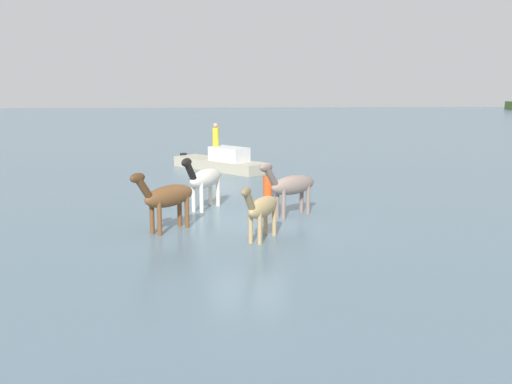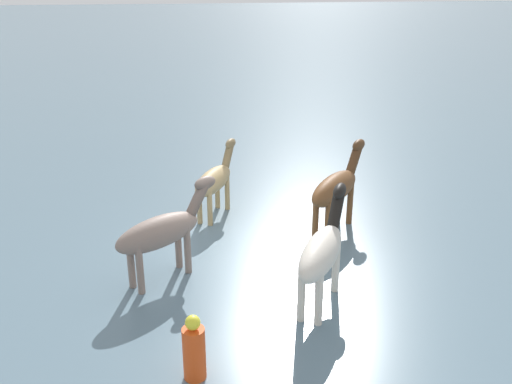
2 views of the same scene
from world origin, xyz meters
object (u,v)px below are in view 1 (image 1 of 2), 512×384
object	(u,v)px
horse_dark_mare	(262,208)
boat_skiff_near	(222,163)
horse_mid_herd	(204,179)
horse_gray_outer	(291,185)
horse_rear_stallion	(167,197)
person_helmsman_aft	(216,136)
buoy_channel_marker	(268,186)

from	to	relation	value
horse_dark_mare	boat_skiff_near	bearing A→B (deg)	-147.07
horse_mid_herd	horse_dark_mare	bearing A→B (deg)	50.79
horse_gray_outer	boat_skiff_near	world-z (taller)	horse_gray_outer
horse_gray_outer	boat_skiff_near	distance (m)	10.97
horse_gray_outer	horse_dark_mare	distance (m)	3.26
horse_dark_mare	horse_rear_stallion	distance (m)	3.07
horse_gray_outer	horse_dark_mare	size ratio (longest dim) A/B	1.03
horse_mid_herd	person_helmsman_aft	distance (m)	9.49
horse_dark_mare	horse_rear_stallion	bearing A→B (deg)	-84.54
horse_mid_herd	boat_skiff_near	distance (m)	9.46
boat_skiff_near	horse_rear_stallion	bearing A→B (deg)	-52.10
horse_dark_mare	buoy_channel_marker	xyz separation A→B (m)	(-6.15, 0.65, -0.45)
boat_skiff_near	horse_mid_herd	bearing A→B (deg)	-48.22
horse_mid_herd	person_helmsman_aft	size ratio (longest dim) A/B	2.07
horse_dark_mare	horse_gray_outer	bearing A→B (deg)	-173.69
horse_dark_mare	person_helmsman_aft	distance (m)	13.86
horse_rear_stallion	boat_skiff_near	bearing A→B (deg)	-147.31
boat_skiff_near	buoy_channel_marker	distance (m)	7.77
person_helmsman_aft	buoy_channel_marker	world-z (taller)	person_helmsman_aft
buoy_channel_marker	horse_rear_stallion	bearing A→B (deg)	-35.05
horse_dark_mare	buoy_channel_marker	distance (m)	6.20
horse_rear_stallion	buoy_channel_marker	xyz separation A→B (m)	(-4.97, 3.49, -0.58)
horse_gray_outer	horse_rear_stallion	bearing A→B (deg)	-13.01
person_helmsman_aft	horse_dark_mare	bearing A→B (deg)	6.01
horse_mid_herd	horse_dark_mare	distance (m)	4.65
horse_gray_outer	person_helmsman_aft	xyz separation A→B (m)	(-10.73, -2.66, 0.70)
horse_rear_stallion	buoy_channel_marker	distance (m)	6.10
horse_rear_stallion	person_helmsman_aft	bearing A→B (deg)	-145.95
person_helmsman_aft	boat_skiff_near	bearing A→B (deg)	80.39
boat_skiff_near	person_helmsman_aft	world-z (taller)	person_helmsman_aft
person_helmsman_aft	horse_mid_herd	bearing A→B (deg)	-1.97
horse_mid_herd	horse_rear_stallion	xyz separation A→B (m)	(3.12, -1.06, -0.02)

